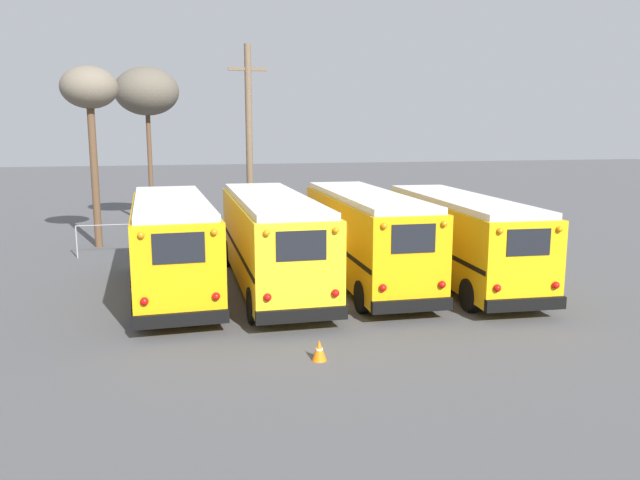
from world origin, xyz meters
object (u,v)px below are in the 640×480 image
at_px(school_bus_0, 172,243).
at_px(school_bus_1, 272,238).
at_px(utility_pole, 249,144).
at_px(bare_tree_0, 89,93).
at_px(traffic_cone, 319,350).
at_px(school_bus_3, 459,236).
at_px(school_bus_2, 365,235).
at_px(bare_tree_1, 147,92).

relative_size(school_bus_0, school_bus_1, 0.91).
xyz_separation_m(utility_pole, bare_tree_0, (-7.07, 1.38, 2.34)).
bearing_deg(utility_pole, traffic_cone, -91.42).
height_order(school_bus_0, school_bus_3, school_bus_0).
bearing_deg(school_bus_2, traffic_cone, -115.68).
height_order(school_bus_0, utility_pole, utility_pole).
distance_m(school_bus_2, bare_tree_0, 15.03).
relative_size(utility_pole, traffic_cone, 18.39).
relative_size(school_bus_0, bare_tree_1, 1.08).
relative_size(school_bus_3, bare_tree_1, 1.14).
distance_m(school_bus_1, traffic_cone, 7.37).
relative_size(school_bus_1, bare_tree_0, 1.27).
bearing_deg(bare_tree_0, utility_pole, -11.01).
bearing_deg(school_bus_3, school_bus_0, 176.02).
distance_m(school_bus_0, bare_tree_0, 11.56).
bearing_deg(bare_tree_1, bare_tree_0, -111.47).
xyz_separation_m(school_bus_0, school_bus_3, (10.09, -0.70, -0.05)).
height_order(utility_pole, bare_tree_0, utility_pole).
distance_m(school_bus_1, utility_pole, 8.80).
bearing_deg(school_bus_3, traffic_cone, -136.24).
distance_m(bare_tree_1, traffic_cone, 24.37).
height_order(school_bus_1, school_bus_3, school_bus_1).
bearing_deg(school_bus_0, utility_pole, 65.92).
xyz_separation_m(school_bus_1, traffic_cone, (-0.04, -7.22, -1.52)).
distance_m(school_bus_3, bare_tree_1, 20.61).
bearing_deg(traffic_cone, utility_pole, 88.58).
relative_size(bare_tree_1, traffic_cone, 17.55).
bearing_deg(school_bus_0, school_bus_2, -0.83).
bearing_deg(traffic_cone, school_bus_3, 43.76).
distance_m(school_bus_0, utility_pole, 9.57).
bearing_deg(traffic_cone, school_bus_0, 114.80).
bearing_deg(utility_pole, school_bus_3, -54.60).
xyz_separation_m(school_bus_1, utility_pole, (0.34, 8.26, 3.02)).
distance_m(school_bus_0, school_bus_3, 10.11).
xyz_separation_m(school_bus_2, school_bus_3, (3.36, -0.60, -0.08)).
xyz_separation_m(school_bus_1, school_bus_2, (3.36, -0.13, 0.01)).
bearing_deg(school_bus_2, school_bus_3, -10.18).
height_order(school_bus_1, bare_tree_1, bare_tree_1).
distance_m(bare_tree_0, bare_tree_1, 6.46).
height_order(school_bus_1, school_bus_2, school_bus_2).
bearing_deg(school_bus_2, bare_tree_1, 116.13).
bearing_deg(school_bus_3, bare_tree_0, 142.40).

